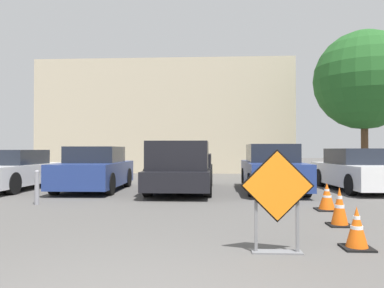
% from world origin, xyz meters
% --- Properties ---
extents(ground_plane, '(96.00, 96.00, 0.00)m').
position_xyz_m(ground_plane, '(0.00, 10.00, 0.00)').
color(ground_plane, '#565451').
extents(road_closed_sign, '(0.97, 0.20, 1.39)m').
position_xyz_m(road_closed_sign, '(1.65, 2.17, 0.76)').
color(road_closed_sign, black).
rests_on(road_closed_sign, ground_plane).
extents(traffic_cone_nearest, '(0.40, 0.40, 0.59)m').
position_xyz_m(traffic_cone_nearest, '(2.80, 2.47, 0.29)').
color(traffic_cone_nearest, black).
rests_on(traffic_cone_nearest, ground_plane).
extents(traffic_cone_second, '(0.41, 0.41, 0.70)m').
position_xyz_m(traffic_cone_second, '(3.09, 4.06, 0.34)').
color(traffic_cone_second, black).
rests_on(traffic_cone_second, ground_plane).
extents(traffic_cone_third, '(0.49, 0.49, 0.62)m').
position_xyz_m(traffic_cone_third, '(3.39, 5.81, 0.30)').
color(traffic_cone_third, black).
rests_on(traffic_cone_third, ground_plane).
extents(parked_car_nearest, '(1.96, 4.61, 1.37)m').
position_xyz_m(parked_car_nearest, '(-6.16, 9.70, 0.65)').
color(parked_car_nearest, silver).
rests_on(parked_car_nearest, ground_plane).
extents(parked_car_second, '(1.96, 4.10, 1.48)m').
position_xyz_m(parked_car_second, '(-3.19, 9.55, 0.69)').
color(parked_car_second, navy).
rests_on(parked_car_second, ground_plane).
extents(pickup_truck, '(2.00, 5.42, 1.63)m').
position_xyz_m(pickup_truck, '(-0.23, 9.27, 0.74)').
color(pickup_truck, black).
rests_on(pickup_truck, ground_plane).
extents(parked_car_third, '(1.84, 4.57, 1.56)m').
position_xyz_m(parked_car_third, '(2.74, 9.64, 0.72)').
color(parked_car_third, navy).
rests_on(parked_car_third, ground_plane).
extents(parked_car_fourth, '(2.02, 4.55, 1.41)m').
position_xyz_m(parked_car_fourth, '(5.71, 10.07, 0.66)').
color(parked_car_fourth, white).
rests_on(parked_car_fourth, ground_plane).
extents(bollard_nearest, '(0.12, 0.12, 0.87)m').
position_xyz_m(bollard_nearest, '(-3.60, 6.26, 0.46)').
color(bollard_nearest, gray).
rests_on(bollard_nearest, ground_plane).
extents(building_facade_backdrop, '(15.15, 5.00, 6.68)m').
position_xyz_m(building_facade_backdrop, '(-2.11, 20.93, 3.34)').
color(building_facade_backdrop, beige).
rests_on(building_facade_backdrop, ground_plane).
extents(street_tree_behind_lot, '(4.59, 4.59, 6.92)m').
position_xyz_m(street_tree_behind_lot, '(7.85, 14.94, 4.61)').
color(street_tree_behind_lot, '#513823').
rests_on(street_tree_behind_lot, ground_plane).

